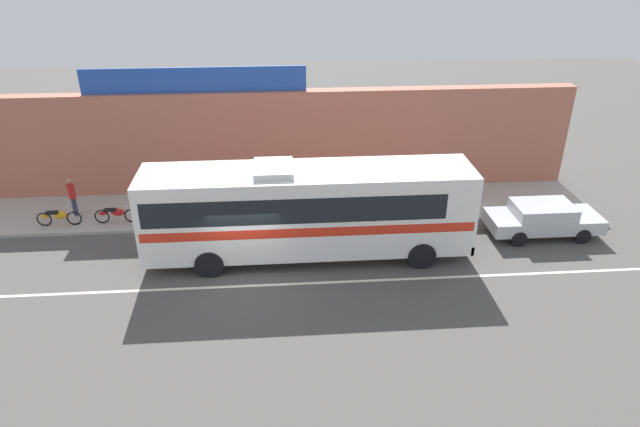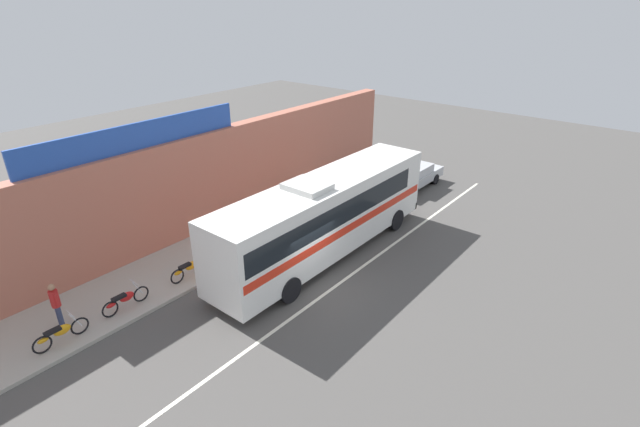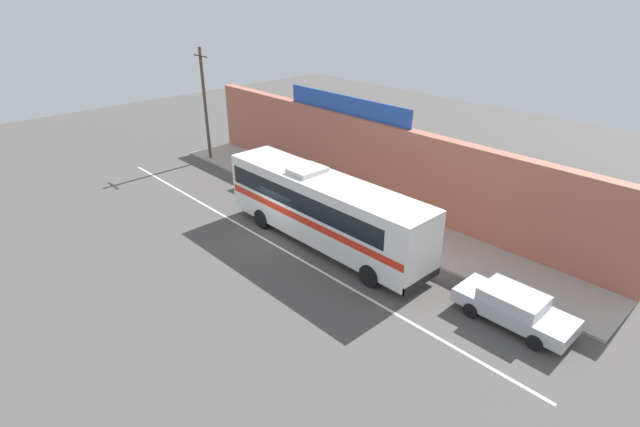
{
  "view_description": "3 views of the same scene",
  "coord_description": "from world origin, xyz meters",
  "px_view_note": "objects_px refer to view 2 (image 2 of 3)",
  "views": [
    {
      "loc": [
        1.35,
        -17.57,
        11.42
      ],
      "look_at": [
        2.82,
        1.66,
        1.52
      ],
      "focal_mm": 31.77,
      "sensor_mm": 36.0,
      "label": 1
    },
    {
      "loc": [
        -11.96,
        -10.2,
        10.63
      ],
      "look_at": [
        2.94,
        1.93,
        1.55
      ],
      "focal_mm": 26.17,
      "sensor_mm": 36.0,
      "label": 2
    },
    {
      "loc": [
        18.13,
        -14.03,
        12.17
      ],
      "look_at": [
        1.5,
        1.63,
        1.25
      ],
      "focal_mm": 27.48,
      "sensor_mm": 36.0,
      "label": 3
    }
  ],
  "objects_px": {
    "intercity_bus": "(325,213)",
    "motorcycle_red": "(190,268)",
    "pedestrian_near_shop": "(299,189)",
    "motorcycle_black": "(60,333)",
    "pedestrian_far_left": "(56,302)",
    "parked_car": "(413,175)",
    "motorcycle_green": "(125,299)"
  },
  "relations": [
    {
      "from": "motorcycle_green",
      "to": "pedestrian_far_left",
      "type": "relative_size",
      "value": 1.08
    },
    {
      "from": "parked_car",
      "to": "motorcycle_red",
      "type": "distance_m",
      "value": 14.9
    },
    {
      "from": "intercity_bus",
      "to": "motorcycle_black",
      "type": "distance_m",
      "value": 10.72
    },
    {
      "from": "intercity_bus",
      "to": "motorcycle_red",
      "type": "bearing_deg",
      "value": 149.32
    },
    {
      "from": "parked_car",
      "to": "motorcycle_black",
      "type": "distance_m",
      "value": 20.02
    },
    {
      "from": "motorcycle_green",
      "to": "pedestrian_far_left",
      "type": "distance_m",
      "value": 2.19
    },
    {
      "from": "intercity_bus",
      "to": "pedestrian_far_left",
      "type": "bearing_deg",
      "value": 158.29
    },
    {
      "from": "intercity_bus",
      "to": "motorcycle_green",
      "type": "distance_m",
      "value": 8.55
    },
    {
      "from": "intercity_bus",
      "to": "pedestrian_near_shop",
      "type": "height_order",
      "value": "intercity_bus"
    },
    {
      "from": "pedestrian_far_left",
      "to": "motorcycle_black",
      "type": "bearing_deg",
      "value": -113.64
    },
    {
      "from": "motorcycle_green",
      "to": "pedestrian_near_shop",
      "type": "distance_m",
      "value": 11.07
    },
    {
      "from": "motorcycle_green",
      "to": "parked_car",
      "type": "bearing_deg",
      "value": -6.75
    },
    {
      "from": "intercity_bus",
      "to": "motorcycle_red",
      "type": "xyz_separation_m",
      "value": [
        -5.03,
        2.99,
        -1.5
      ]
    },
    {
      "from": "parked_car",
      "to": "motorcycle_black",
      "type": "bearing_deg",
      "value": 174.23
    },
    {
      "from": "motorcycle_red",
      "to": "parked_car",
      "type": "bearing_deg",
      "value": -7.83
    },
    {
      "from": "motorcycle_black",
      "to": "pedestrian_far_left",
      "type": "height_order",
      "value": "pedestrian_far_left"
    },
    {
      "from": "motorcycle_black",
      "to": "motorcycle_red",
      "type": "relative_size",
      "value": 0.97
    },
    {
      "from": "parked_car",
      "to": "motorcycle_black",
      "type": "xyz_separation_m",
      "value": [
        -19.92,
        2.01,
        -0.17
      ]
    },
    {
      "from": "intercity_bus",
      "to": "pedestrian_near_shop",
      "type": "bearing_deg",
      "value": 53.49
    },
    {
      "from": "intercity_bus",
      "to": "motorcycle_green",
      "type": "xyz_separation_m",
      "value": [
        -7.85,
        3.04,
        -1.5
      ]
    },
    {
      "from": "motorcycle_green",
      "to": "pedestrian_near_shop",
      "type": "bearing_deg",
      "value": 6.32
    },
    {
      "from": "motorcycle_red",
      "to": "pedestrian_near_shop",
      "type": "bearing_deg",
      "value": 8.81
    },
    {
      "from": "pedestrian_far_left",
      "to": "parked_car",
      "type": "bearing_deg",
      "value": -8.57
    },
    {
      "from": "parked_car",
      "to": "motorcycle_green",
      "type": "relative_size",
      "value": 2.45
    },
    {
      "from": "parked_car",
      "to": "motorcycle_red",
      "type": "height_order",
      "value": "parked_car"
    },
    {
      "from": "motorcycle_red",
      "to": "motorcycle_green",
      "type": "bearing_deg",
      "value": 178.97
    },
    {
      "from": "motorcycle_red",
      "to": "pedestrian_near_shop",
      "type": "xyz_separation_m",
      "value": [
        8.18,
        1.27,
        0.51
      ]
    },
    {
      "from": "pedestrian_near_shop",
      "to": "pedestrian_far_left",
      "type": "distance_m",
      "value": 12.94
    },
    {
      "from": "motorcycle_red",
      "to": "intercity_bus",
      "type": "bearing_deg",
      "value": -30.68
    },
    {
      "from": "intercity_bus",
      "to": "motorcycle_black",
      "type": "bearing_deg",
      "value": 163.75
    },
    {
      "from": "intercity_bus",
      "to": "motorcycle_red",
      "type": "distance_m",
      "value": 6.04
    },
    {
      "from": "motorcycle_red",
      "to": "pedestrian_near_shop",
      "type": "relative_size",
      "value": 1.17
    }
  ]
}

